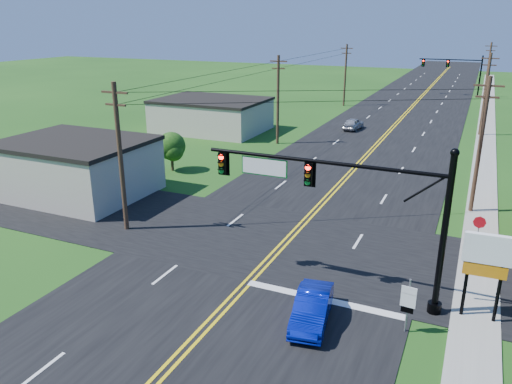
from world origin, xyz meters
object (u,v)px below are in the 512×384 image
at_px(signal_mast_main, 341,198).
at_px(stop_sign, 479,226).
at_px(blue_car, 312,309).
at_px(route_sign, 408,302).
at_px(signal_mast_far, 453,69).

xyz_separation_m(signal_mast_main, stop_sign, (5.96, 7.80, -3.32)).
distance_m(blue_car, route_sign, 3.94).
bearing_deg(signal_mast_main, route_sign, -29.91).
bearing_deg(blue_car, signal_mast_main, 76.07).
xyz_separation_m(blue_car, stop_sign, (6.21, 10.71, 0.77)).
relative_size(route_sign, stop_sign, 1.24).
bearing_deg(blue_car, route_sign, 4.28).
xyz_separation_m(signal_mast_far, route_sign, (3.41, -74.02, -3.11)).
xyz_separation_m(signal_mast_main, route_sign, (3.51, -2.02, -3.32)).
height_order(signal_mast_main, stop_sign, signal_mast_main).
bearing_deg(stop_sign, signal_mast_far, 94.49).
relative_size(blue_car, route_sign, 1.62).
bearing_deg(stop_sign, route_sign, -104.71).
distance_m(signal_mast_main, stop_sign, 10.36).
bearing_deg(route_sign, signal_mast_far, 97.40).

